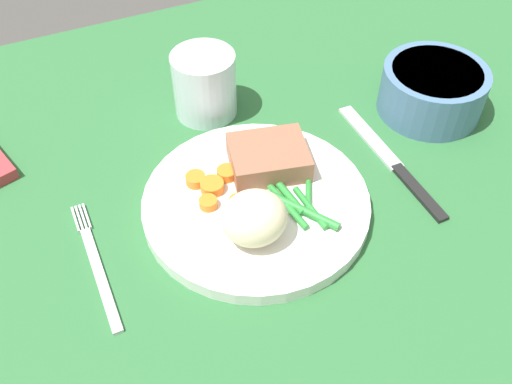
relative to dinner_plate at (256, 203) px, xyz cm
name	(u,v)px	position (x,y,z in cm)	size (l,w,h in cm)	color
dining_table	(228,233)	(-3.75, -1.15, -1.80)	(120.00, 90.00, 2.00)	#2D6B38
dinner_plate	(256,203)	(0.00, 0.00, 0.00)	(24.20, 24.20, 1.60)	white
meat_portion	(269,157)	(3.27, 3.81, 2.18)	(8.39, 6.91, 2.76)	#936047
mashed_potatoes	(254,218)	(-2.18, -4.36, 3.38)	(6.57, 6.08, 5.17)	beige
carrot_slices	(214,187)	(-3.60, 2.99, 1.33)	(5.60, 6.83, 1.12)	orange
green_beans	(297,202)	(3.52, -2.54, 1.20)	(6.04, 10.06, 0.90)	#2D8C38
fork	(96,264)	(-17.47, -0.26, -0.60)	(1.44, 16.60, 0.40)	silver
knife	(392,162)	(17.22, -0.29, -0.60)	(1.70, 20.50, 0.64)	black
water_glass	(205,88)	(1.15, 17.63, 2.71)	(7.78, 7.78, 8.19)	silver
salad_bowl	(433,88)	(26.86, 6.14, 2.58)	(12.84, 12.84, 5.99)	#4C7299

